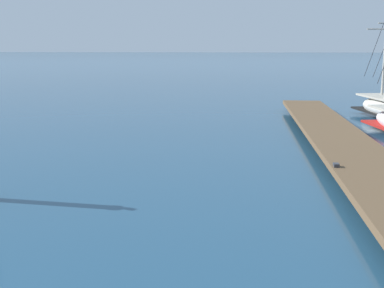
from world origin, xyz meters
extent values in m
cube|color=brown|center=(6.40, 14.36, 0.37)|extent=(1.82, 20.00, 0.16)
cylinder|color=#3D3023|center=(6.41, 9.36, 0.15)|extent=(0.36, 0.36, 0.29)
cylinder|color=#3D3023|center=(6.40, 14.36, 0.15)|extent=(0.36, 0.36, 0.29)
cylinder|color=#3D3023|center=(6.39, 19.35, 0.15)|extent=(0.36, 0.36, 0.29)
cylinder|color=#3D3023|center=(6.39, 24.35, 0.15)|extent=(0.36, 0.36, 0.29)
cube|color=#333338|center=(5.61, 10.36, 0.49)|extent=(0.12, 0.20, 0.08)
cylinder|color=#333338|center=(9.56, 23.56, 3.04)|extent=(0.38, 1.97, 2.84)
camera|label=1|loc=(3.43, -1.17, 3.18)|focal=47.89mm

